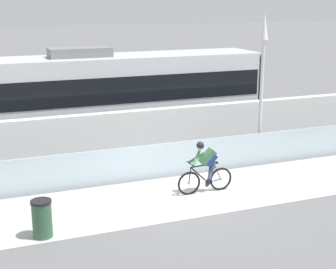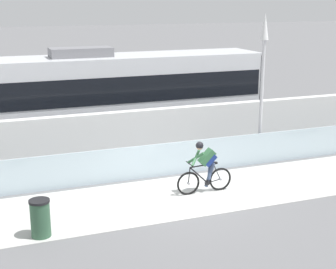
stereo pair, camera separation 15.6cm
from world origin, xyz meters
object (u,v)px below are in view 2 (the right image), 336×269
at_px(tram, 130,93).
at_px(lamp_post_antenna, 263,70).
at_px(trash_bin, 40,218).
at_px(cyclist_on_bike, 205,168).

distance_m(tram, lamp_post_antenna, 5.96).
relative_size(lamp_post_antenna, trash_bin, 5.42).
xyz_separation_m(cyclist_on_bike, trash_bin, (-4.97, -1.25, -0.30)).
bearing_deg(tram, trash_bin, -120.22).
height_order(lamp_post_antenna, trash_bin, lamp_post_antenna).
bearing_deg(cyclist_on_bike, lamp_post_antenna, 34.49).
bearing_deg(trash_bin, cyclist_on_bike, 14.11).
distance_m(lamp_post_antenna, trash_bin, 9.22).
height_order(tram, trash_bin, tram).
xyz_separation_m(cyclist_on_bike, lamp_post_antenna, (3.13, 2.15, 2.51)).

